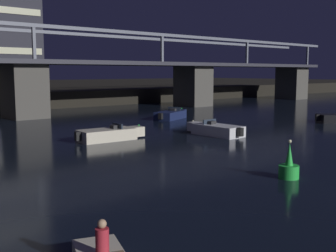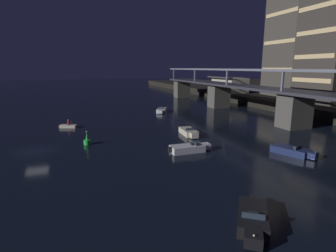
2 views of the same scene
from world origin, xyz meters
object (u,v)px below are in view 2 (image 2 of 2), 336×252
(tower_west_tall, at_px, (334,44))
(speedboat_near_right, at_px, (189,132))
(river_bridge, at_px, (295,102))
(dinghy_with_paddler, at_px, (68,126))
(waterfront_pavilion, at_px, (229,85))
(tower_west_low, at_px, (302,28))
(speedboat_mid_center, at_px, (253,219))
(speedboat_mid_left, at_px, (161,110))
(speedboat_near_left, at_px, (189,148))
(channel_buoy, at_px, (87,141))
(speedboat_mid_right, at_px, (292,151))

(tower_west_tall, xyz_separation_m, speedboat_near_right, (8.86, -36.84, -14.01))
(river_bridge, relative_size, tower_west_tall, 4.15)
(dinghy_with_paddler, bearing_deg, waterfront_pavilion, 119.82)
(tower_west_tall, bearing_deg, tower_west_low, 161.25)
(speedboat_mid_center, bearing_deg, speedboat_mid_left, 169.65)
(tower_west_low, distance_m, speedboat_near_left, 57.34)
(speedboat_near_right, xyz_separation_m, channel_buoy, (0.30, -14.29, 0.06))
(tower_west_low, height_order, speedboat_near_left, tower_west_low)
(speedboat_near_left, height_order, speedboat_mid_right, same)
(speedboat_mid_center, bearing_deg, tower_west_low, 133.84)
(river_bridge, bearing_deg, speedboat_mid_center, -47.97)
(tower_west_tall, distance_m, waterfront_pavilion, 31.25)
(speedboat_near_right, bearing_deg, tower_west_tall, 103.53)
(tower_west_low, relative_size, waterfront_pavilion, 2.84)
(river_bridge, relative_size, dinghy_with_paddler, 36.40)
(tower_west_low, bearing_deg, channel_buoy, -67.51)
(speedboat_near_left, xyz_separation_m, channel_buoy, (-7.07, -11.09, 0.06))
(tower_west_tall, xyz_separation_m, speedboat_mid_right, (21.00, -29.46, -14.01))
(river_bridge, relative_size, channel_buoy, 58.32)
(speedboat_near_right, distance_m, speedboat_mid_left, 20.74)
(speedboat_mid_left, relative_size, speedboat_mid_right, 0.99)
(river_bridge, height_order, waterfront_pavilion, river_bridge)
(dinghy_with_paddler, bearing_deg, tower_west_low, 101.55)
(river_bridge, distance_m, dinghy_with_paddler, 37.02)
(river_bridge, distance_m, channel_buoy, 32.51)
(waterfront_pavilion, relative_size, speedboat_mid_right, 2.46)
(river_bridge, distance_m, speedboat_mid_center, 31.75)
(waterfront_pavilion, relative_size, channel_buoy, 7.05)
(waterfront_pavilion, xyz_separation_m, channel_buoy, (37.96, -44.20, -3.96))
(speedboat_near_right, relative_size, channel_buoy, 2.97)
(speedboat_near_right, distance_m, speedboat_mid_right, 14.21)
(speedboat_mid_left, bearing_deg, speedboat_near_right, -6.68)
(river_bridge, height_order, speedboat_mid_right, river_bridge)
(tower_west_tall, bearing_deg, channel_buoy, -79.84)
(waterfront_pavilion, relative_size, speedboat_mid_center, 2.62)
(speedboat_mid_center, bearing_deg, waterfront_pavilion, 149.49)
(river_bridge, height_order, tower_west_low, tower_west_low)
(river_bridge, relative_size, speedboat_mid_right, 20.33)
(speedboat_mid_center, height_order, dinghy_with_paddler, dinghy_with_paddler)
(river_bridge, xyz_separation_m, speedboat_mid_right, (10.94, -10.61, -3.76))
(channel_buoy, bearing_deg, dinghy_with_paddler, -167.52)
(speedboat_mid_left, height_order, dinghy_with_paddler, dinghy_with_paddler)
(tower_west_tall, bearing_deg, speedboat_mid_left, -108.82)
(speedboat_near_right, xyz_separation_m, speedboat_mid_left, (-20.60, 2.41, 0.00))
(tower_west_low, distance_m, channel_buoy, 63.44)
(speedboat_near_left, xyz_separation_m, dinghy_with_paddler, (-18.27, -13.57, -0.14))
(river_bridge, relative_size, speedboat_mid_left, 20.61)
(speedboat_mid_left, bearing_deg, speedboat_mid_center, -10.35)
(speedboat_near_left, xyz_separation_m, speedboat_mid_left, (-27.97, 5.61, 0.00))
(speedboat_near_left, bearing_deg, speedboat_mid_center, -8.48)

